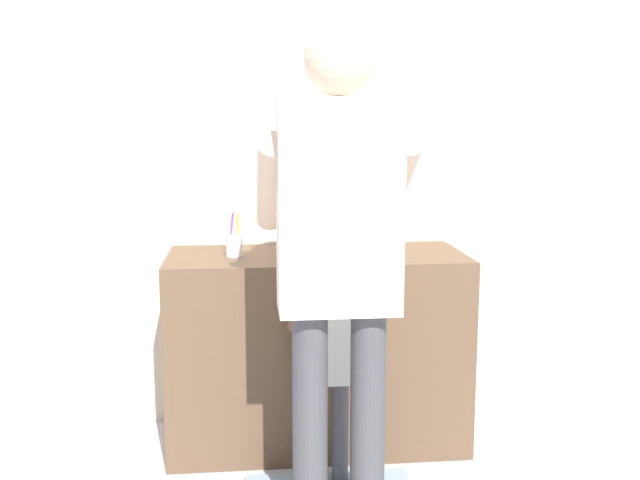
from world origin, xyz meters
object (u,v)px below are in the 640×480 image
(soap_bottle, at_px, (389,238))
(child_toddler, at_px, (327,349))
(toothbrush_cup, at_px, (234,244))
(adult_parent, at_px, (339,239))

(soap_bottle, distance_m, child_toddler, 0.62)
(child_toddler, bearing_deg, toothbrush_cup, 132.92)
(toothbrush_cup, xyz_separation_m, soap_bottle, (0.66, 0.01, 0.01))
(toothbrush_cup, distance_m, adult_parent, 0.79)
(soap_bottle, height_order, child_toddler, soap_bottle)
(child_toddler, height_order, adult_parent, adult_parent)
(adult_parent, bearing_deg, toothbrush_cup, 117.07)
(soap_bottle, distance_m, adult_parent, 0.78)
(soap_bottle, relative_size, adult_parent, 0.10)
(child_toddler, distance_m, adult_parent, 0.57)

